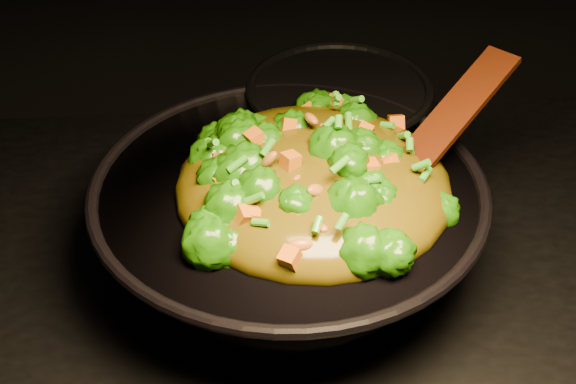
{
  "coord_description": "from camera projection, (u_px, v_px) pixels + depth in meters",
  "views": [
    {
      "loc": [
        -0.13,
        -0.7,
        1.61
      ],
      "look_at": [
        -0.08,
        0.07,
        1.02
      ],
      "focal_mm": 50.0,
      "sensor_mm": 36.0,
      "label": 1
    }
  ],
  "objects": [
    {
      "name": "stir_fry",
      "position": [
        314.0,
        151.0,
        0.92
      ],
      "size": [
        0.43,
        0.43,
        0.11
      ],
      "primitive_type": null,
      "rotation": [
        0.0,
        0.0,
        0.42
      ],
      "color": "#1F5E06",
      "rests_on": "wok"
    },
    {
      "name": "wok",
      "position": [
        289.0,
        229.0,
        1.0
      ],
      "size": [
        0.61,
        0.61,
        0.13
      ],
      "primitive_type": null,
      "rotation": [
        0.0,
        0.0,
        -0.42
      ],
      "color": "black",
      "rests_on": "stovetop"
    },
    {
      "name": "back_pot",
      "position": [
        338.0,
        127.0,
        1.17
      ],
      "size": [
        0.32,
        0.32,
        0.14
      ],
      "primitive_type": "cylinder",
      "rotation": [
        0.0,
        0.0,
        -0.32
      ],
      "color": "black",
      "rests_on": "stovetop"
    },
    {
      "name": "spatula",
      "position": [
        433.0,
        138.0,
        0.95
      ],
      "size": [
        0.24,
        0.23,
        0.12
      ],
      "primitive_type": "cube",
      "rotation": [
        0.0,
        -0.38,
        0.74
      ],
      "color": "#361604",
      "rests_on": "wok"
    }
  ]
}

